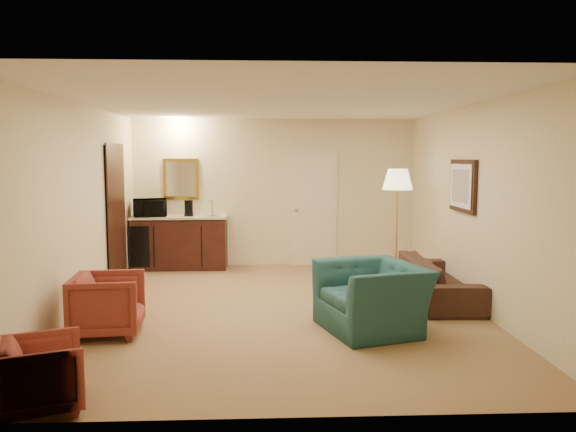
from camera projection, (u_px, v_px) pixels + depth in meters
name	position (u px, v px, depth m)	size (l,w,h in m)	color
ground	(280.00, 309.00, 7.16)	(6.00, 6.00, 0.00)	#95704C
room_walls	(271.00, 173.00, 7.74)	(5.02, 6.01, 2.61)	beige
wetbar_cabinet	(180.00, 242.00, 9.74)	(1.64, 0.58, 0.92)	#3C1413
sofa	(438.00, 273.00, 7.58)	(1.94, 0.57, 0.76)	black
teal_armchair	(372.00, 286.00, 6.25)	(1.15, 0.75, 1.00)	#1B4245
rose_chair_near	(108.00, 301.00, 6.10)	(0.72, 0.68, 0.74)	#953D31
rose_chair_far	(41.00, 371.00, 4.27)	(0.60, 0.56, 0.62)	#953D31
coffee_table	(364.00, 288.00, 7.33)	(0.79, 0.53, 0.45)	black
floor_lamp	(397.00, 225.00, 8.73)	(0.47, 0.47, 1.76)	gold
waste_bin	(218.00, 261.00, 9.73)	(0.22, 0.22, 0.27)	black
microwave	(150.00, 206.00, 9.59)	(0.55, 0.30, 0.37)	black
coffee_maker	(189.00, 208.00, 9.66)	(0.15, 0.15, 0.27)	black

